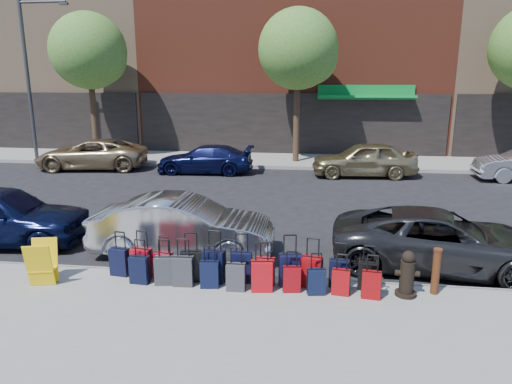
# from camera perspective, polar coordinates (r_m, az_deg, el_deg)

# --- Properties ---
(ground) EXTENTS (120.00, 120.00, 0.00)m
(ground) POSITION_cam_1_polar(r_m,az_deg,el_deg) (13.83, 1.11, -3.37)
(ground) COLOR black
(ground) RESTS_ON ground
(sidewalk_near) EXTENTS (60.00, 4.00, 0.15)m
(sidewalk_near) POSITION_cam_1_polar(r_m,az_deg,el_deg) (7.88, -4.33, -16.78)
(sidewalk_near) COLOR gray
(sidewalk_near) RESTS_ON ground
(sidewalk_far) EXTENTS (60.00, 4.00, 0.15)m
(sidewalk_far) POSITION_cam_1_polar(r_m,az_deg,el_deg) (23.53, 3.80, 3.95)
(sidewalk_far) COLOR gray
(sidewalk_far) RESTS_ON ground
(curb_near) EXTENTS (60.00, 0.08, 0.15)m
(curb_near) POSITION_cam_1_polar(r_m,az_deg,el_deg) (9.65, -1.87, -10.75)
(curb_near) COLOR gray
(curb_near) RESTS_ON ground
(curb_far) EXTENTS (60.00, 0.08, 0.15)m
(curb_far) POSITION_cam_1_polar(r_m,az_deg,el_deg) (21.54, 3.45, 3.05)
(curb_far) COLOR gray
(curb_far) RESTS_ON ground
(building_left) EXTENTS (15.00, 12.12, 16.00)m
(building_left) POSITION_cam_1_polar(r_m,az_deg,el_deg) (35.89, -23.04, 19.00)
(building_left) COLOR #977A5D
(building_left) RESTS_ON ground
(tree_left) EXTENTS (3.80, 3.80, 7.27)m
(tree_left) POSITION_cam_1_polar(r_m,az_deg,el_deg) (25.33, -19.89, 16.02)
(tree_left) COLOR black
(tree_left) RESTS_ON sidewalk_far
(tree_center) EXTENTS (3.80, 3.80, 7.27)m
(tree_center) POSITION_cam_1_polar(r_m,az_deg,el_deg) (22.69, 5.63, 17.09)
(tree_center) COLOR black
(tree_center) RESTS_ON sidewalk_far
(streetlight) EXTENTS (2.59, 0.18, 8.00)m
(streetlight) POSITION_cam_1_polar(r_m,az_deg,el_deg) (26.16, -26.37, 13.68)
(streetlight) COLOR #333338
(streetlight) RESTS_ON sidewalk_far
(suitcase_front_0) EXTENTS (0.41, 0.27, 0.93)m
(suitcase_front_0) POSITION_cam_1_polar(r_m,az_deg,el_deg) (9.92, -16.64, -8.33)
(suitcase_front_0) COLOR black
(suitcase_front_0) RESTS_ON sidewalk_near
(suitcase_front_1) EXTENTS (0.43, 0.27, 0.98)m
(suitcase_front_1) POSITION_cam_1_polar(r_m,az_deg,el_deg) (9.71, -14.10, -8.57)
(suitcase_front_1) COLOR #990912
(suitcase_front_1) RESTS_ON sidewalk_near
(suitcase_front_2) EXTENTS (0.40, 0.27, 0.89)m
(suitcase_front_2) POSITION_cam_1_polar(r_m,az_deg,el_deg) (9.55, -11.51, -8.98)
(suitcase_front_2) COLOR maroon
(suitcase_front_2) RESTS_ON sidewalk_near
(suitcase_front_3) EXTENTS (0.45, 0.30, 0.99)m
(suitcase_front_3) POSITION_cam_1_polar(r_m,az_deg,el_deg) (9.35, -8.08, -9.12)
(suitcase_front_3) COLOR black
(suitcase_front_3) RESTS_ON sidewalk_near
(suitcase_front_4) EXTENTS (0.47, 0.30, 1.06)m
(suitcase_front_4) POSITION_cam_1_polar(r_m,az_deg,el_deg) (9.24, -5.28, -9.19)
(suitcase_front_4) COLOR black
(suitcase_front_4) RESTS_ON sidewalk_near
(suitcase_front_5) EXTENTS (0.42, 0.24, 0.99)m
(suitcase_front_5) POSITION_cam_1_polar(r_m,az_deg,el_deg) (9.23, -1.83, -9.31)
(suitcase_front_5) COLOR black
(suitcase_front_5) RESTS_ON sidewalk_near
(suitcase_front_6) EXTENTS (0.37, 0.20, 0.88)m
(suitcase_front_6) POSITION_cam_1_polar(r_m,az_deg,el_deg) (9.10, 1.17, -9.88)
(suitcase_front_6) COLOR #B40B17
(suitcase_front_6) RESTS_ON sidewalk_near
(suitcase_front_7) EXTENTS (0.46, 0.31, 1.03)m
(suitcase_front_7) POSITION_cam_1_polar(r_m,az_deg,el_deg) (9.08, 4.27, -9.66)
(suitcase_front_7) COLOR black
(suitcase_front_7) RESTS_ON sidewalk_near
(suitcase_front_8) EXTENTS (0.44, 0.29, 0.99)m
(suitcase_front_8) POSITION_cam_1_polar(r_m,az_deg,el_deg) (9.07, 6.96, -9.85)
(suitcase_front_8) COLOR maroon
(suitcase_front_8) RESTS_ON sidewalk_near
(suitcase_front_9) EXTENTS (0.39, 0.25, 0.89)m
(suitcase_front_9) POSITION_cam_1_polar(r_m,az_deg,el_deg) (9.16, 10.33, -9.95)
(suitcase_front_9) COLOR black
(suitcase_front_9) RESTS_ON sidewalk_near
(suitcase_front_10) EXTENTS (0.38, 0.24, 0.87)m
(suitcase_front_10) POSITION_cam_1_polar(r_m,az_deg,el_deg) (9.16, 13.81, -10.15)
(suitcase_front_10) COLOR black
(suitcase_front_10) RESTS_ON sidewalk_near
(suitcase_back_1) EXTENTS (0.39, 0.25, 0.89)m
(suitcase_back_1) POSITION_cam_1_polar(r_m,az_deg,el_deg) (9.46, -14.32, -9.37)
(suitcase_back_1) COLOR black
(suitcase_back_1) RESTS_ON sidewalk_near
(suitcase_back_2) EXTENTS (0.41, 0.27, 0.91)m
(suitcase_back_2) POSITION_cam_1_polar(r_m,az_deg,el_deg) (9.30, -11.34, -9.58)
(suitcase_back_2) COLOR #323236
(suitcase_back_2) RESTS_ON sidewalk_near
(suitcase_back_3) EXTENTS (0.41, 0.25, 0.94)m
(suitcase_back_3) POSITION_cam_1_polar(r_m,az_deg,el_deg) (9.18, -9.09, -9.73)
(suitcase_back_3) COLOR #333438
(suitcase_back_3) RESTS_ON sidewalk_near
(suitcase_back_4) EXTENTS (0.38, 0.25, 0.85)m
(suitcase_back_4) POSITION_cam_1_polar(r_m,az_deg,el_deg) (9.04, -5.82, -10.19)
(suitcase_back_4) COLOR black
(suitcase_back_4) RESTS_ON sidewalk_near
(suitcase_back_5) EXTENTS (0.37, 0.22, 0.86)m
(suitcase_back_5) POSITION_cam_1_polar(r_m,az_deg,el_deg) (8.89, -2.54, -10.56)
(suitcase_back_5) COLOR #38383C
(suitcase_back_5) RESTS_ON sidewalk_near
(suitcase_back_6) EXTENTS (0.43, 0.29, 0.96)m
(suitcase_back_6) POSITION_cam_1_polar(r_m,az_deg,el_deg) (8.84, 0.73, -10.45)
(suitcase_back_6) COLOR #B40B13
(suitcase_back_6) RESTS_ON sidewalk_near
(suitcase_back_7) EXTENTS (0.36, 0.24, 0.80)m
(suitcase_back_7) POSITION_cam_1_polar(r_m,az_deg,el_deg) (8.86, 4.49, -10.79)
(suitcase_back_7) COLOR maroon
(suitcase_back_7) RESTS_ON sidewalk_near
(suitcase_back_8) EXTENTS (0.36, 0.24, 0.80)m
(suitcase_back_8) POSITION_cam_1_polar(r_m,az_deg,el_deg) (8.81, 7.54, -11.03)
(suitcase_back_8) COLOR black
(suitcase_back_8) RESTS_ON sidewalk_near
(suitcase_back_9) EXTENTS (0.35, 0.23, 0.79)m
(suitcase_back_9) POSITION_cam_1_polar(r_m,az_deg,el_deg) (8.87, 10.55, -11.00)
(suitcase_back_9) COLOR #99090E
(suitcase_back_9) RESTS_ON sidewalk_near
(suitcase_back_10) EXTENTS (0.37, 0.24, 0.83)m
(suitcase_back_10) POSITION_cam_1_polar(r_m,az_deg,el_deg) (8.85, 14.21, -11.17)
(suitcase_back_10) COLOR maroon
(suitcase_back_10) RESTS_ON sidewalk_near
(fire_hydrant) EXTENTS (0.44, 0.40, 0.88)m
(fire_hydrant) POSITION_cam_1_polar(r_m,az_deg,el_deg) (9.06, 18.36, -9.83)
(fire_hydrant) COLOR black
(fire_hydrant) RESTS_ON sidewalk_near
(bollard) EXTENTS (0.17, 0.17, 0.90)m
(bollard) POSITION_cam_1_polar(r_m,az_deg,el_deg) (9.30, 21.59, -9.13)
(bollard) COLOR #38190C
(bollard) RESTS_ON sidewalk_near
(display_rack) EXTENTS (0.60, 0.64, 0.88)m
(display_rack) POSITION_cam_1_polar(r_m,az_deg,el_deg) (9.99, -25.16, -8.06)
(display_rack) COLOR yellow
(display_rack) RESTS_ON sidewalk_near
(car_near_1) EXTENTS (4.32, 1.60, 1.41)m
(car_near_1) POSITION_cam_1_polar(r_m,az_deg,el_deg) (10.97, -9.13, -4.31)
(car_near_1) COLOR #B4B7BC
(car_near_1) RESTS_ON ground
(car_near_2) EXTENTS (4.90, 2.73, 1.30)m
(car_near_2) POSITION_cam_1_polar(r_m,az_deg,el_deg) (10.91, 22.01, -5.60)
(car_near_2) COLOR #2F2F31
(car_near_2) RESTS_ON ground
(car_far_0) EXTENTS (5.34, 3.00, 1.41)m
(car_far_0) POSITION_cam_1_polar(r_m,az_deg,el_deg) (22.87, -19.85, 4.48)
(car_far_0) COLOR tan
(car_far_0) RESTS_ON ground
(car_far_1) EXTENTS (4.37, 1.89, 1.25)m
(car_far_1) POSITION_cam_1_polar(r_m,az_deg,el_deg) (20.69, -6.39, 4.09)
(car_far_1) COLOR #0D123B
(car_far_1) RESTS_ON ground
(car_far_2) EXTENTS (4.56, 2.13, 1.51)m
(car_far_2) POSITION_cam_1_polar(r_m,az_deg,el_deg) (20.32, 13.33, 4.00)
(car_far_2) COLOR #9E8E60
(car_far_2) RESTS_ON ground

